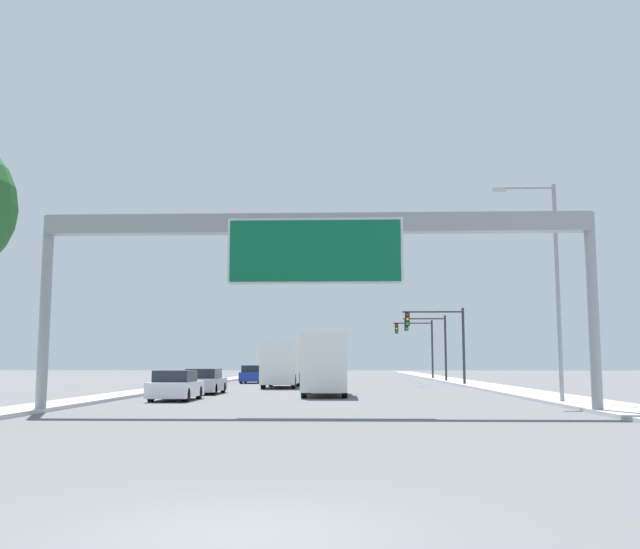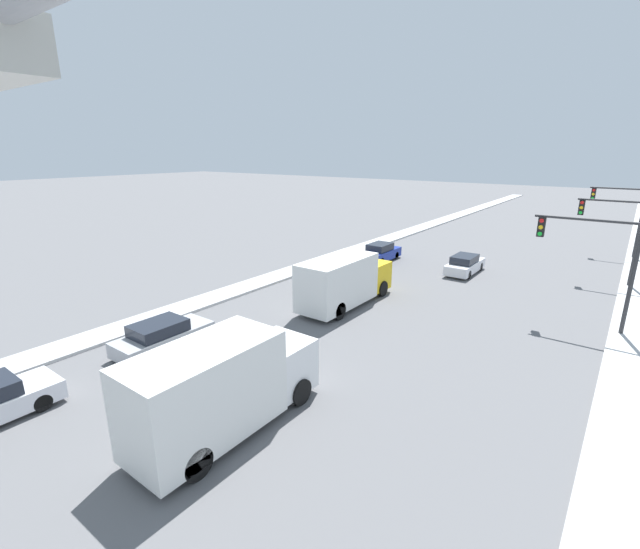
% 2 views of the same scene
% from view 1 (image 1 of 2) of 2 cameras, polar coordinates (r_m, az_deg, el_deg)
% --- Properties ---
extents(ground_plane, '(300.00, 300.00, 0.00)m').
position_cam_1_polar(ground_plane, '(8.03, -6.11, -20.00)').
color(ground_plane, slate).
extents(sidewalk_right, '(3.00, 120.00, 0.15)m').
position_cam_1_polar(sidewalk_right, '(68.53, 10.67, -8.35)').
color(sidewalk_right, '#B8B8B8').
rests_on(sidewalk_right, ground).
extents(median_strip_left, '(2.00, 120.00, 0.15)m').
position_cam_1_polar(median_strip_left, '(68.79, -7.96, -8.40)').
color(median_strip_left, '#B8B8B8').
rests_on(median_strip_left, ground).
extents(sign_gantry, '(20.29, 0.73, 7.22)m').
position_cam_1_polar(sign_gantry, '(26.04, -0.38, 2.45)').
color(sign_gantry, gray).
rests_on(sign_gantry, ground).
extents(car_mid_left, '(1.74, 4.26, 1.53)m').
position_cam_1_polar(car_mid_left, '(62.50, -5.46, -7.99)').
color(car_mid_left, navy).
rests_on(car_mid_left, ground).
extents(car_near_center, '(1.86, 4.42, 1.42)m').
position_cam_1_polar(car_near_center, '(34.97, -11.47, -8.75)').
color(car_near_center, silver).
rests_on(car_near_center, ground).
extents(car_mid_center, '(1.72, 4.51, 1.43)m').
position_cam_1_polar(car_mid_center, '(62.48, 1.04, -8.06)').
color(car_mid_center, silver).
rests_on(car_mid_center, ground).
extents(car_far_left, '(1.88, 4.55, 1.43)m').
position_cam_1_polar(car_far_left, '(41.76, -9.23, -8.48)').
color(car_far_left, '#A5A8AD').
rests_on(car_far_left, ground).
extents(truck_box_primary, '(2.34, 7.02, 3.29)m').
position_cam_1_polar(truck_box_primary, '(38.58, 0.43, -7.24)').
color(truck_box_primary, white).
rests_on(truck_box_primary, ground).
extents(truck_box_secondary, '(2.35, 7.48, 3.06)m').
position_cam_1_polar(truck_box_secondary, '(51.26, -3.13, -7.29)').
color(truck_box_secondary, yellow).
rests_on(truck_box_secondary, ground).
extents(traffic_light_near_intersection, '(4.80, 0.32, 6.01)m').
position_cam_1_polar(traffic_light_near_intersection, '(56.31, 9.83, -4.60)').
color(traffic_light_near_intersection, '#2D2D30').
rests_on(traffic_light_near_intersection, ground).
extents(traffic_light_mid_block, '(3.95, 0.32, 6.08)m').
position_cam_1_polar(traffic_light_mid_block, '(66.26, 8.93, -4.98)').
color(traffic_light_mid_block, '#2D2D30').
rests_on(traffic_light_mid_block, ground).
extents(traffic_light_far_intersection, '(4.15, 0.32, 6.21)m').
position_cam_1_polar(traffic_light_far_intersection, '(76.19, 7.99, -5.18)').
color(traffic_light_far_intersection, '#2D2D30').
rests_on(traffic_light_far_intersection, ground).
extents(street_lamp_right, '(2.82, 0.28, 9.64)m').
position_cam_1_polar(street_lamp_right, '(32.68, 17.89, 0.07)').
color(street_lamp_right, gray).
rests_on(street_lamp_right, ground).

